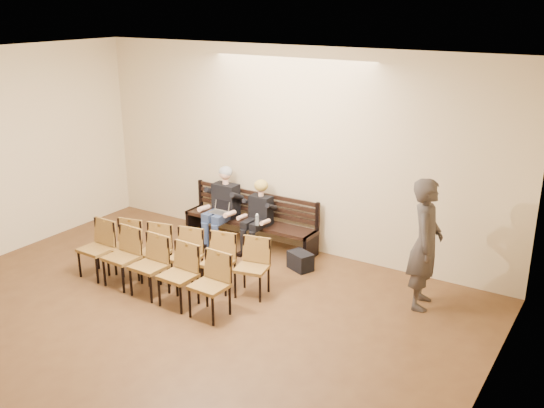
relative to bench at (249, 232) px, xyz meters
The scene contains 11 objects.
ground 4.70m from the bench, 82.00° to the right, with size 10.00×10.00×0.00m, color brown.
room_walls 4.55m from the bench, 80.40° to the right, with size 8.02×10.01×3.51m.
bench is the anchor object (origin of this frame).
seated_man 0.69m from the bench, 166.33° to the right, with size 0.57×0.79×1.38m, color black, non-canonical shape.
seated_woman 0.44m from the bench, 24.49° to the right, with size 0.48×0.67×1.12m, color black, non-canonical shape.
laptop 0.65m from the bench, 147.22° to the right, with size 0.31×0.24×0.22m, color silver.
water_bottle 0.67m from the bench, 42.73° to the right, with size 0.06×0.06×0.21m, color silver.
bag 1.40m from the bench, 19.45° to the right, with size 0.40×0.27×0.29m, color black.
passerby 3.55m from the bench, 10.03° to the right, with size 0.80×0.52×2.19m, color #352F2B.
chair_row_front 2.45m from the bench, 93.32° to the right, with size 2.78×0.49×0.91m, color olive.
chair_row_back 1.87m from the bench, 87.66° to the right, with size 2.66×0.47×0.87m, color olive.
Camera 1 is at (5.09, -3.74, 4.20)m, focal length 40.00 mm.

